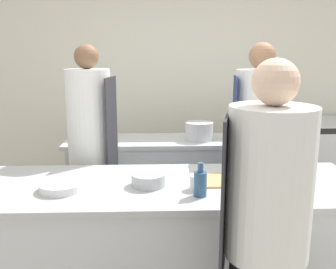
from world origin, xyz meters
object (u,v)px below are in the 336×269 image
at_px(bottle_olive_oil, 294,176).
at_px(cup, 197,182).
at_px(oven_range, 328,164).
at_px(stockpot, 199,131).
at_px(bottle_wine, 309,163).
at_px(bowl_prep_small, 148,180).
at_px(chef_at_stove, 91,155).
at_px(chef_at_prep_near, 265,241).
at_px(chef_at_pass_far, 257,153).
at_px(bottle_vinegar, 200,183).
at_px(bowl_mixing_large, 61,186).

relative_size(bottle_olive_oil, cup, 2.64).
distance_m(oven_range, stockpot, 1.68).
xyz_separation_m(bottle_olive_oil, cup, (-0.59, 0.05, -0.05)).
distance_m(bottle_wine, bowl_prep_small, 1.11).
bearing_deg(oven_range, bottle_olive_oil, -120.88).
relative_size(chef_at_stove, bowl_prep_small, 8.33).
distance_m(chef_at_prep_near, cup, 0.64).
height_order(chef_at_prep_near, chef_at_pass_far, chef_at_pass_far).
relative_size(bottle_olive_oil, bottle_vinegar, 1.20).
height_order(bottle_olive_oil, bottle_vinegar, bottle_olive_oil).
bearing_deg(bottle_wine, bottle_olive_oil, -126.27).
bearing_deg(chef_at_stove, chef_at_pass_far, 96.96).
distance_m(chef_at_stove, bottle_wine, 1.69).
xyz_separation_m(chef_at_prep_near, bowl_mixing_large, (-1.10, 0.59, 0.07)).
xyz_separation_m(oven_range, stockpot, (-1.54, -0.48, 0.49)).
height_order(oven_range, cup, oven_range).
distance_m(bottle_vinegar, cup, 0.12).
xyz_separation_m(oven_range, cup, (-1.70, -1.81, 0.45)).
bearing_deg(chef_at_pass_far, bowl_prep_small, 137.76).
xyz_separation_m(chef_at_prep_near, bottle_vinegar, (-0.26, 0.47, 0.13)).
height_order(bottle_vinegar, cup, bottle_vinegar).
bearing_deg(cup, bottle_wine, 15.80).
distance_m(chef_at_stove, cup, 1.13).
bearing_deg(chef_at_stove, bottle_olive_oil, 65.17).
bearing_deg(bowl_mixing_large, cup, -0.63).
distance_m(bowl_mixing_large, stockpot, 1.67).
relative_size(chef_at_pass_far, bowl_prep_small, 8.40).
distance_m(chef_at_prep_near, bowl_prep_small, 0.87).
xyz_separation_m(chef_at_stove, bottle_olive_oil, (1.37, -0.86, 0.09)).
height_order(bottle_olive_oil, cup, bottle_olive_oil).
distance_m(chef_at_pass_far, bottle_olive_oil, 0.86).
bearing_deg(chef_at_prep_near, chef_at_stove, 51.36).
bearing_deg(stockpot, chef_at_stove, -151.11).
height_order(bottle_wine, cup, bottle_wine).
relative_size(chef_at_prep_near, cup, 18.46).
xyz_separation_m(oven_range, bottle_olive_oil, (-1.12, -1.87, 0.50)).
relative_size(bottle_wine, stockpot, 0.91).
xyz_separation_m(chef_at_stove, bottle_wine, (1.58, -0.59, 0.09)).
xyz_separation_m(bowl_mixing_large, stockpot, (1.01, 1.33, 0.06)).
distance_m(bottle_wine, cup, 0.82).
distance_m(oven_range, bowl_prep_small, 2.69).
xyz_separation_m(chef_at_prep_near, cup, (-0.26, 0.58, 0.09)).
bearing_deg(chef_at_pass_far, cup, 152.22).
relative_size(bottle_olive_oil, bowl_mixing_large, 0.93).
relative_size(bottle_vinegar, stockpot, 0.76).
bearing_deg(bottle_vinegar, chef_at_stove, 130.75).
bearing_deg(cup, chef_at_stove, 134.21).
bearing_deg(oven_range, chef_at_stove, -158.06).
height_order(chef_at_prep_near, chef_at_stove, chef_at_stove).
bearing_deg(chef_at_stove, cup, 51.56).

